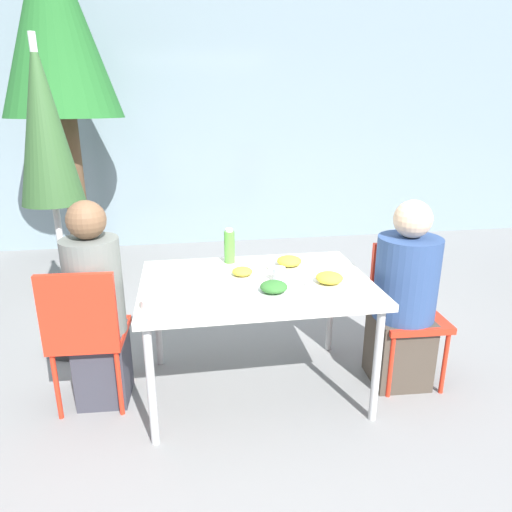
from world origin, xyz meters
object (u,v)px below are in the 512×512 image
object	(u,v)px
person_right	(404,302)
bottle	(229,246)
person_left	(97,310)
chair_right	(406,302)
chair_left	(86,328)
tree_behind_left	(55,25)
closed_umbrella	(45,134)
salad_bowl	(159,302)
drinking_cup	(279,275)

from	to	relation	value
person_right	bottle	distance (m)	1.14
person_left	chair_right	xyz separation A→B (m)	(1.88, -0.03, -0.07)
chair_left	person_left	xyz separation A→B (m)	(0.05, 0.08, 0.07)
bottle	chair_left	bearing A→B (deg)	-156.38
person_left	tree_behind_left	bearing A→B (deg)	106.56
chair_right	tree_behind_left	xyz separation A→B (m)	(-2.45, 2.44, 1.89)
closed_umbrella	tree_behind_left	xyz separation A→B (m)	(-0.25, 1.76, 0.88)
closed_umbrella	salad_bowl	size ratio (longest dim) A/B	11.60
chair_right	salad_bowl	size ratio (longest dim) A/B	4.79
tree_behind_left	closed_umbrella	bearing A→B (deg)	-81.94
person_right	bottle	world-z (taller)	person_right
bottle	salad_bowl	bearing A→B (deg)	-123.57
chair_left	bottle	xyz separation A→B (m)	(0.85, 0.37, 0.32)
person_right	closed_umbrella	distance (m)	2.47
closed_umbrella	bottle	world-z (taller)	closed_umbrella
person_left	salad_bowl	bearing A→B (deg)	-39.31
bottle	salad_bowl	size ratio (longest dim) A/B	1.24
chair_left	bottle	size ratio (longest dim) A/B	3.87
closed_umbrella	bottle	size ratio (longest dim) A/B	9.36
person_right	bottle	size ratio (longest dim) A/B	5.24
chair_right	person_left	bearing A→B (deg)	2.32
bottle	drinking_cup	world-z (taller)	bottle
closed_umbrella	bottle	distance (m)	1.36
drinking_cup	salad_bowl	world-z (taller)	drinking_cup
chair_left	tree_behind_left	size ratio (longest dim) A/B	0.26
person_left	bottle	distance (m)	0.89
person_left	bottle	xyz separation A→B (m)	(0.80, 0.30, 0.25)
person_left	closed_umbrella	bearing A→B (deg)	119.33
chair_left	person_right	size ratio (longest dim) A/B	0.74
tree_behind_left	drinking_cup	bearing A→B (deg)	-57.34
salad_bowl	chair_left	bearing A→B (deg)	148.03
chair_right	salad_bowl	xyz separation A→B (m)	(-1.51, -0.32, 0.24)
tree_behind_left	bottle	bearing A→B (deg)	-57.24
chair_right	tree_behind_left	bearing A→B (deg)	-41.83
person_right	person_left	bearing A→B (deg)	-0.13
drinking_cup	salad_bowl	bearing A→B (deg)	-159.31
person_left	drinking_cup	world-z (taller)	person_left
person_left	chair_left	bearing A→B (deg)	-121.97
chair_left	salad_bowl	distance (m)	0.56
person_left	closed_umbrella	size ratio (longest dim) A/B	0.58
salad_bowl	closed_umbrella	bearing A→B (deg)	124.75
chair_left	person_left	distance (m)	0.12
closed_umbrella	bottle	xyz separation A→B (m)	(1.11, -0.35, -0.69)
bottle	person_right	bearing A→B (deg)	-21.21
bottle	drinking_cup	bearing A→B (deg)	-57.86
drinking_cup	person_left	bearing A→B (deg)	174.96
salad_bowl	chair_right	bearing A→B (deg)	11.92
chair_right	bottle	xyz separation A→B (m)	(-1.08, 0.32, 0.32)
bottle	drinking_cup	xyz separation A→B (m)	(0.24, -0.39, -0.07)
salad_bowl	tree_behind_left	bearing A→B (deg)	108.80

